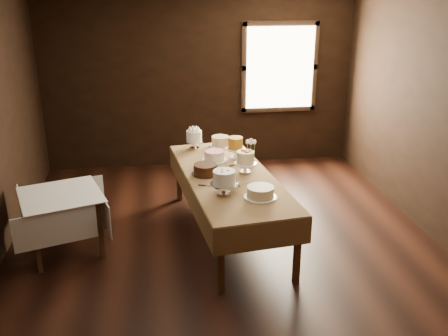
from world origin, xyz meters
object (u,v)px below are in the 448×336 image
cake_speckled (220,142)px  cake_flowers (245,163)px  flower_vase (251,161)px  cake_server_c (218,166)px  cake_swirl (224,183)px  cake_lattice (214,157)px  cake_cream (260,192)px  display_table (229,179)px  cake_meringue (194,140)px  side_table (61,201)px  cake_server_e (213,186)px  cake_server_a (244,184)px  cake_caramel (235,149)px  cake_chocolate (206,170)px  cake_server_d (240,164)px

cake_speckled → cake_flowers: 1.05m
flower_vase → cake_speckled: bearing=108.6°
flower_vase → cake_server_c: bearing=179.4°
cake_swirl → cake_flowers: bearing=60.6°
cake_server_c → cake_speckled: bearing=-25.9°
cake_speckled → cake_lattice: size_ratio=0.95×
cake_cream → display_table: bearing=108.7°
flower_vase → cake_meringue: bearing=130.6°
display_table → cake_cream: size_ratio=7.52×
side_table → cake_cream: (2.13, -0.54, 0.21)m
cake_meringue → cake_swirl: bearing=-83.1°
side_table → cake_server_e: (1.67, -0.18, 0.15)m
cake_server_a → cake_server_c: bearing=70.8°
side_table → cake_lattice: bearing=20.3°
display_table → cake_caramel: cake_caramel is taller
display_table → cake_chocolate: 0.29m
display_table → cake_meringue: size_ratio=9.89×
display_table → cake_chocolate: bearing=172.1°
cake_flowers → cake_cream: cake_flowers is taller
side_table → cake_caramel: 2.21m
cake_server_a → flower_vase: size_ratio=1.96×
cake_speckled → cake_cream: bearing=-84.0°
side_table → cake_swirl: cake_swirl is taller
cake_chocolate → cake_server_d: cake_chocolate is taller
cake_server_c → side_table: bearing=87.4°
cake_flowers → flower_vase: 0.26m
cake_server_a → cake_lattice: bearing=66.7°
cake_speckled → cake_chocolate: (-0.31, -1.05, -0.00)m
cake_swirl → cake_server_c: cake_swirl is taller
cake_meringue → cake_caramel: cake_caramel is taller
cake_chocolate → cake_cream: cake_chocolate is taller
cake_server_a → flower_vase: flower_vase is taller
cake_server_c → display_table: bearing=-179.1°
cake_server_a → cake_server_e: size_ratio=1.00×
cake_swirl → cake_chocolate: bearing=103.3°
cake_chocolate → cake_server_c: (0.18, 0.25, -0.06)m
cake_meringue → cake_speckled: 0.37m
cake_caramel → cake_server_d: bearing=-83.7°
cake_speckled → cake_server_a: cake_speckled is taller
side_table → cake_chocolate: cake_chocolate is taller
cake_server_c → cake_lattice: bearing=-12.2°
cake_flowers → cake_server_e: cake_flowers is taller
side_table → cake_flowers: cake_flowers is taller
cake_flowers → cake_cream: bearing=-88.1°
cake_lattice → cake_server_c: cake_lattice is taller
cake_chocolate → display_table: bearing=-7.9°
cake_swirl → flower_vase: size_ratio=2.74×
cake_meringue → cake_server_d: cake_meringue is taller
cake_meringue → cake_chocolate: cake_meringue is taller
cake_server_c → cake_server_d: 0.29m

